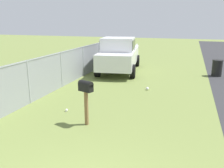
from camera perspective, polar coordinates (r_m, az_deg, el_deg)
name	(u,v)px	position (r m, az deg, el deg)	size (l,w,h in m)	color
mailbox	(86,90)	(7.15, -6.19, -1.46)	(0.34, 0.48, 1.38)	brown
pickup_truck	(119,54)	(14.77, 1.70, 7.19)	(5.64, 2.82, 2.09)	silver
trash_bin	(217,68)	(14.83, 23.54, 3.49)	(0.57, 0.57, 0.93)	black
fence_section	(61,68)	(11.55, -11.91, 3.66)	(14.70, 0.07, 1.67)	#9EA3A8
litter_cup_midfield_b	(66,110)	(8.62, -10.70, -6.12)	(0.08, 0.08, 0.10)	white
litter_bag_midfield_a	(147,89)	(11.09, 8.35, -1.07)	(0.14, 0.14, 0.14)	silver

